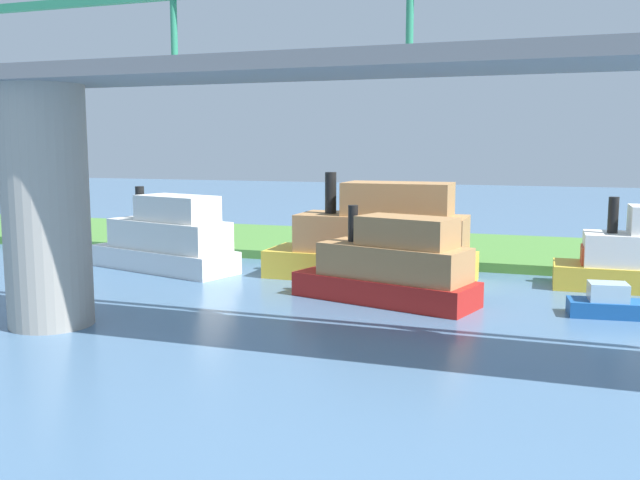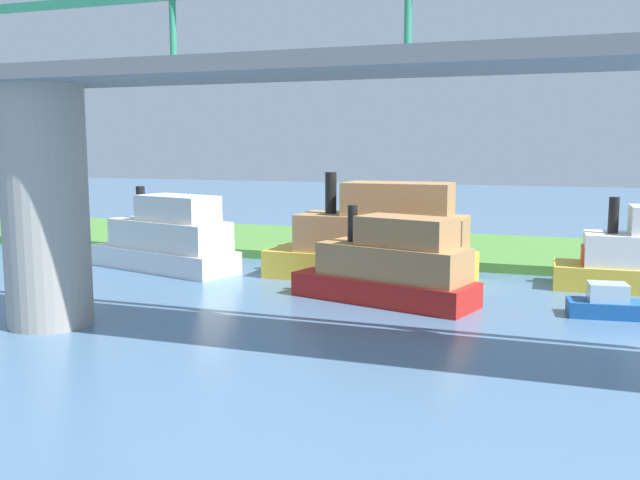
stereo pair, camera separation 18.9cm
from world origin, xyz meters
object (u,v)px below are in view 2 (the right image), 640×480
bridge_pylon (46,207)px  pontoon_yellow (618,305)px  mooring_post (191,236)px  motorboat_white (377,240)px  houseboat_blue (389,267)px  riverboat_paddlewheel (167,240)px  person_on_bank (359,236)px  marker_buoy (43,286)px

bridge_pylon → pontoon_yellow: bearing=-157.5°
mooring_post → motorboat_white: bearing=161.9°
houseboat_blue → motorboat_white: 5.09m
riverboat_paddlewheel → houseboat_blue: bearing=164.7°
person_on_bank → marker_buoy: 17.88m
mooring_post → riverboat_paddlewheel: (-1.70, 5.38, 0.56)m
motorboat_white → marker_buoy: (13.37, 7.80, -1.67)m
bridge_pylon → marker_buoy: 7.58m
marker_buoy → bridge_pylon: bearing=133.4°
person_on_bank → pontoon_yellow: 17.46m
person_on_bank → bridge_pylon: bearing=72.4°
riverboat_paddlewheel → motorboat_white: bearing=-173.6°
mooring_post → riverboat_paddlewheel: bearing=107.5°
pontoon_yellow → marker_buoy: bearing=8.2°
houseboat_blue → riverboat_paddlewheel: bearing=-15.3°
riverboat_paddlewheel → marker_buoy: (2.38, 6.56, -1.35)m
mooring_post → riverboat_paddlewheel: size_ratio=0.12×
pontoon_yellow → marker_buoy: (24.00, 3.47, -0.21)m
person_on_bank → houseboat_blue: (-4.69, 11.41, 0.27)m
bridge_pylon → marker_buoy: size_ratio=17.23×
riverboat_paddlewheel → bridge_pylon: bearing=100.2°
mooring_post → houseboat_blue: size_ratio=0.13×
riverboat_paddlewheel → pontoon_yellow: bearing=171.9°
person_on_bank → mooring_post: bearing=14.5°
houseboat_blue → motorboat_white: bearing=-69.4°
mooring_post → marker_buoy: (0.68, 11.94, -0.79)m
person_on_bank → mooring_post: (9.79, 2.52, -0.16)m
mooring_post → houseboat_blue: bearing=148.5°
marker_buoy → houseboat_blue: bearing=-168.6°
houseboat_blue → marker_buoy: houseboat_blue is taller
person_on_bank → motorboat_white: 7.31m
houseboat_blue → riverboat_paddlewheel: riverboat_paddlewheel is taller
mooring_post → marker_buoy: mooring_post is taller
bridge_pylon → mooring_post: 17.32m
person_on_bank → motorboat_white: motorboat_white is taller
bridge_pylon → houseboat_blue: bearing=-144.4°
houseboat_blue → riverboat_paddlewheel: size_ratio=0.92×
riverboat_paddlewheel → pontoon_yellow: riverboat_paddlewheel is taller
person_on_bank → marker_buoy: (10.47, 14.47, -0.95)m
mooring_post → pontoon_yellow: 24.82m
houseboat_blue → riverboat_paddlewheel: (12.78, -3.50, 0.13)m
person_on_bank → pontoon_yellow: size_ratio=0.34×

